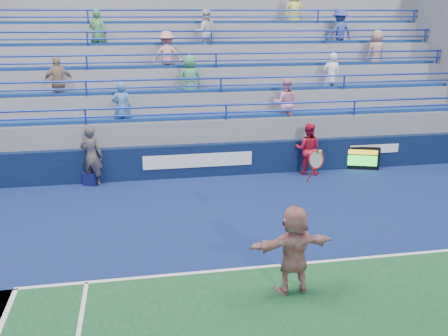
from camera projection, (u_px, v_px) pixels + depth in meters
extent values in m
plane|color=#333538|center=(282.00, 266.00, 10.75)|extent=(120.00, 120.00, 0.00)
cube|color=#0F284F|center=(258.00, 225.00, 12.82)|extent=(18.00, 8.40, 0.02)
cube|color=white|center=(283.00, 265.00, 10.74)|extent=(11.00, 0.10, 0.01)
cube|color=white|center=(284.00, 267.00, 10.65)|extent=(0.08, 0.30, 0.01)
cube|color=#0A1438|center=(227.00, 159.00, 16.70)|extent=(18.00, 0.30, 1.10)
cube|color=white|center=(198.00, 161.00, 16.36)|extent=(3.60, 0.02, 0.45)
cube|color=white|center=(374.00, 149.00, 17.39)|extent=(1.80, 0.02, 0.30)
cube|color=slate|center=(213.00, 139.00, 19.47)|extent=(18.00, 5.60, 1.10)
cube|color=slate|center=(213.00, 129.00, 19.36)|extent=(18.00, 5.60, 1.85)
cube|color=navy|center=(224.00, 116.00, 16.87)|extent=(17.40, 0.45, 0.10)
cylinder|color=#1B3196|center=(226.00, 105.00, 16.36)|extent=(18.00, 0.07, 0.07)
cube|color=slate|center=(211.00, 117.00, 19.72)|extent=(18.00, 4.60, 2.60)
cube|color=navy|center=(219.00, 90.00, 17.59)|extent=(17.40, 0.45, 0.10)
cylinder|color=#1B3196|center=(221.00, 78.00, 17.08)|extent=(18.00, 0.07, 0.07)
cube|color=slate|center=(209.00, 106.00, 20.08)|extent=(18.00, 3.60, 3.35)
cube|color=navy|center=(214.00, 65.00, 18.30)|extent=(17.40, 0.45, 0.10)
cylinder|color=#1B3196|center=(216.00, 54.00, 17.80)|extent=(18.00, 0.07, 0.07)
cube|color=slate|center=(207.00, 94.00, 20.44)|extent=(18.00, 2.60, 4.10)
cube|color=navy|center=(210.00, 43.00, 19.02)|extent=(17.40, 0.45, 0.10)
cylinder|color=#1B3196|center=(212.00, 31.00, 18.51)|extent=(18.00, 0.07, 0.07)
cube|color=slate|center=(205.00, 84.00, 20.80)|extent=(18.00, 1.60, 4.85)
cube|color=navy|center=(206.00, 22.00, 19.74)|extent=(17.40, 0.45, 0.10)
cylinder|color=#1B3196|center=(207.00, 10.00, 19.23)|extent=(18.00, 0.07, 0.07)
imported|color=silver|center=(205.00, 33.00, 18.88)|extent=(0.84, 0.66, 1.70)
imported|color=#429161|center=(190.00, 79.00, 17.30)|extent=(0.94, 0.73, 1.70)
imported|color=#D28888|center=(167.00, 55.00, 17.90)|extent=(1.13, 0.69, 1.70)
imported|color=navy|center=(339.00, 32.00, 19.80)|extent=(1.21, 0.87, 1.70)
imported|color=#ED99BE|center=(285.00, 103.00, 17.12)|extent=(0.96, 0.82, 1.70)
imported|color=tan|center=(376.00, 53.00, 19.27)|extent=(0.95, 0.75, 1.70)
imported|color=silver|center=(331.00, 76.00, 18.18)|extent=(0.67, 0.50, 1.70)
imported|color=#997B66|center=(59.00, 82.00, 16.55)|extent=(1.06, 0.62, 1.70)
imported|color=#DDD856|center=(294.00, 12.00, 20.25)|extent=(0.84, 0.56, 1.70)
imported|color=#387C42|center=(98.00, 33.00, 18.21)|extent=(0.70, 0.54, 1.70)
imported|color=teal|center=(122.00, 108.00, 16.18)|extent=(0.67, 0.49, 1.70)
cube|color=black|center=(362.00, 158.00, 17.32)|extent=(1.15, 0.48, 0.81)
cube|color=gold|center=(364.00, 152.00, 17.18)|extent=(0.99, 0.02, 0.16)
cube|color=#19E533|center=(363.00, 161.00, 17.27)|extent=(0.99, 0.02, 0.36)
cube|color=#0D1241|center=(92.00, 178.00, 15.83)|extent=(0.57, 0.57, 0.43)
cube|color=#0D1241|center=(91.00, 165.00, 15.90)|extent=(0.42, 0.22, 0.34)
imported|color=silver|center=(294.00, 250.00, 9.52)|extent=(1.69, 0.65, 1.78)
torus|color=#AD1D15|center=(316.00, 159.00, 9.05)|extent=(0.37, 0.21, 0.36)
cylinder|color=#AD1D15|center=(310.00, 175.00, 9.12)|extent=(0.08, 0.20, 0.32)
sphere|color=yellow|center=(320.00, 152.00, 8.97)|extent=(0.07, 0.07, 0.07)
imported|color=#121732|center=(92.00, 156.00, 15.56)|extent=(0.81, 0.66, 1.93)
imported|color=red|center=(308.00, 149.00, 16.71)|extent=(1.04, 0.94, 1.75)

